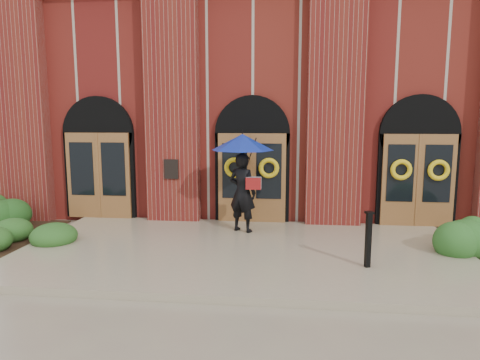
# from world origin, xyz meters

# --- Properties ---
(ground) EXTENTS (90.00, 90.00, 0.00)m
(ground) POSITION_xyz_m (0.00, 0.00, 0.00)
(ground) COLOR gray
(ground) RESTS_ON ground
(landing) EXTENTS (10.00, 5.30, 0.15)m
(landing) POSITION_xyz_m (0.00, 0.15, 0.07)
(landing) COLOR gray
(landing) RESTS_ON ground
(church_building) EXTENTS (16.20, 12.53, 7.00)m
(church_building) POSITION_xyz_m (0.00, 8.78, 3.50)
(church_building) COLOR maroon
(church_building) RESTS_ON ground
(man_with_umbrella) EXTENTS (2.10, 2.10, 2.52)m
(man_with_umbrella) POSITION_xyz_m (-0.15, 1.62, 1.92)
(man_with_umbrella) COLOR black
(man_with_umbrella) RESTS_ON landing
(metal_post) EXTENTS (0.19, 0.19, 1.12)m
(metal_post) POSITION_xyz_m (2.59, -0.80, 0.74)
(metal_post) COLOR black
(metal_post) RESTS_ON landing
(hedge_wall_left) EXTENTS (3.14, 1.25, 0.80)m
(hedge_wall_left) POSITION_xyz_m (-7.13, 1.92, 0.40)
(hedge_wall_left) COLOR #1C4416
(hedge_wall_left) RESTS_ON ground
(hedge_front_left) EXTENTS (1.59, 1.37, 0.56)m
(hedge_front_left) POSITION_xyz_m (-5.10, 0.00, 0.28)
(hedge_front_left) COLOR #244E1B
(hedge_front_left) RESTS_ON ground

